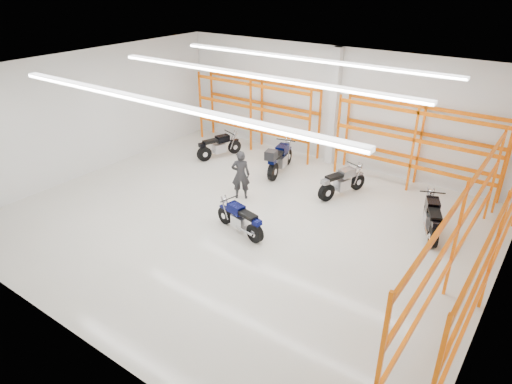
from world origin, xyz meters
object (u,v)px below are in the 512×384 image
Objects in this scene: motorcycle_back_c at (341,183)px; motorcycle_back_d at (432,219)px; motorcycle_main at (241,220)px; standing_man at (241,175)px; motorcycle_back_a at (217,147)px; motorcycle_back_b at (279,159)px; structural_column at (334,108)px.

motorcycle_back_c is 3.36m from motorcycle_back_d.
motorcycle_main is 2.37m from standing_man.
standing_man is at bearing -141.74° from motorcycle_back_c.
motorcycle_back_a is 3.82m from standing_man.
motorcycle_main is 6.09m from motorcycle_back_a.
motorcycle_back_c is at bearing -175.84° from standing_man.
motorcycle_back_d is (6.00, -1.06, -0.08)m from motorcycle_back_b.
motorcycle_back_b reaches higher than motorcycle_back_c.
structural_column is at bearing 29.48° from motorcycle_back_a.
motorcycle_back_a is at bearing 173.76° from motorcycle_back_d.
motorcycle_back_d reaches higher than motorcycle_main.
motorcycle_back_b is at bearing 109.12° from motorcycle_main.
motorcycle_back_d is 6.11m from standing_man.
motorcycle_back_b is at bearing 1.55° from motorcycle_back_a.
standing_man is 4.91m from structural_column.
motorcycle_back_b is 1.17× the size of motorcycle_back_c.
motorcycle_back_b is 6.10m from motorcycle_back_d.
standing_man reaches higher than motorcycle_back_c.
motorcycle_back_a reaches higher than motorcycle_main.
motorcycle_back_c is (5.66, -0.24, 0.01)m from motorcycle_back_a.
standing_man reaches higher than motorcycle_back_d.
motorcycle_main is at bearing -86.22° from structural_column.
motorcycle_back_a is 0.94× the size of motorcycle_back_d.
motorcycle_back_d reaches higher than motorcycle_back_a.
motorcycle_main is at bearing -107.48° from motorcycle_back_c.
motorcycle_back_d is at bearing -33.15° from structural_column.
structural_column is (-1.67, 2.49, 1.77)m from motorcycle_back_c.
motorcycle_back_b is at bearing -115.88° from structural_column.
motorcycle_back_b is at bearing 173.34° from motorcycle_back_c.
motorcycle_main is 1.14× the size of standing_man.
motorcycle_back_b is (2.93, 0.08, 0.12)m from motorcycle_back_a.
motorcycle_back_b is 1.13× the size of motorcycle_back_d.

